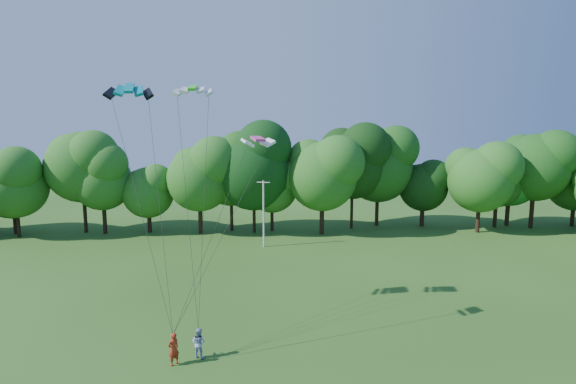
{
  "coord_description": "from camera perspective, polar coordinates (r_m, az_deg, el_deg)",
  "views": [
    {
      "loc": [
        -0.33,
        -18.74,
        12.97
      ],
      "look_at": [
        2.39,
        13.0,
        8.35
      ],
      "focal_mm": 28.0,
      "sensor_mm": 36.0,
      "label": 1
    }
  ],
  "objects": [
    {
      "name": "kite_flyer_right",
      "position": [
        27.26,
        -11.27,
        -18.26
      ],
      "size": [
        1.05,
        0.98,
        1.73
      ],
      "primitive_type": "imported",
      "rotation": [
        0.0,
        0.0,
        2.65
      ],
      "color": "#96A6D0",
      "rests_on": "ground"
    },
    {
      "name": "kite_green",
      "position": [
        30.27,
        -12.0,
        12.82
      ],
      "size": [
        2.56,
        1.2,
        0.48
      ],
      "rotation": [
        0.0,
        0.0,
        -0.02
      ],
      "color": "green",
      "rests_on": "ground"
    },
    {
      "name": "tree_back_west",
      "position": [
        63.52,
        -31.71,
        1.35
      ],
      "size": [
        7.38,
        7.38,
        10.73
      ],
      "color": "#372916",
      "rests_on": "ground"
    },
    {
      "name": "tree_back_east",
      "position": [
        65.41,
        26.4,
        2.6
      ],
      "size": [
        8.26,
        8.26,
        12.01
      ],
      "color": "black",
      "rests_on": "ground"
    },
    {
      "name": "utility_pole",
      "position": [
        48.65,
        -3.12,
        -2.66
      ],
      "size": [
        1.38,
        0.61,
        7.28
      ],
      "rotation": [
        0.0,
        0.0,
        -0.37
      ],
      "color": "beige",
      "rests_on": "ground"
    },
    {
      "name": "kite_teal",
      "position": [
        31.08,
        -19.5,
        12.32
      ],
      "size": [
        2.94,
        1.54,
        0.75
      ],
      "rotation": [
        0.0,
        0.0,
        0.12
      ],
      "color": "#047986",
      "rests_on": "ground"
    },
    {
      "name": "kite_flyer_left",
      "position": [
        26.77,
        -14.34,
        -18.75
      ],
      "size": [
        0.79,
        0.79,
        1.85
      ],
      "primitive_type": "imported",
      "rotation": [
        0.0,
        0.0,
        3.9
      ],
      "color": "#AB2916",
      "rests_on": "ground"
    },
    {
      "name": "tree_back_center",
      "position": [
        54.75,
        -4.4,
        4.51
      ],
      "size": [
        10.37,
        10.37,
        15.08
      ],
      "color": "#311D13",
      "rests_on": "ground"
    },
    {
      "name": "kite_pink",
      "position": [
        26.33,
        -3.86,
        6.76
      ],
      "size": [
        2.1,
        1.54,
        0.32
      ],
      "rotation": [
        0.0,
        0.0,
        0.37
      ],
      "color": "#C83788",
      "rests_on": "ground"
    }
  ]
}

